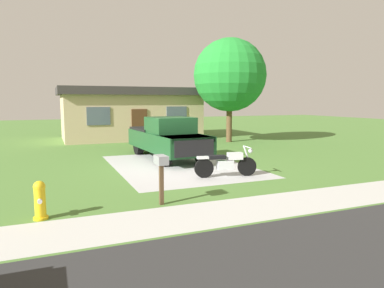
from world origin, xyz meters
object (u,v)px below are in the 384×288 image
Objects in this scene: motorcycle at (226,163)px; pickup_truck at (167,137)px; fire_hydrant at (40,200)px; shade_tree at (230,75)px; mailbox at (161,167)px; neighbor_house at (131,113)px.

motorcycle is 0.38× the size of pickup_truck.
shade_tree is (10.95, 11.48, 3.79)m from fire_hydrant.
fire_hydrant is 2.88m from mailbox.
mailbox is 16.32m from neighbor_house.
neighbor_house is at bearing 80.09° from mailbox.
fire_hydrant is (-5.89, -2.32, -0.05)m from motorcycle.
pickup_truck is 0.88× the size of shade_tree.
shade_tree reaches higher than fire_hydrant.
mailbox is at bearing -109.35° from pickup_truck.
fire_hydrant is 0.09× the size of neighbor_house.
neighbor_house reaches higher than motorcycle.
shade_tree is (5.71, 4.56, 3.26)m from pickup_truck.
fire_hydrant is 0.13× the size of shade_tree.
motorcycle is at bearing -82.05° from pickup_truck.
motorcycle is 0.23× the size of neighbor_house.
fire_hydrant is 16.32m from shade_tree.
neighbor_house reaches higher than fire_hydrant.
fire_hydrant is at bearing -127.11° from pickup_truck.
fire_hydrant is at bearing -109.28° from neighbor_house.
motorcycle is at bearing -88.93° from neighbor_house.
motorcycle is 0.34× the size of shade_tree.
pickup_truck reaches higher than fire_hydrant.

